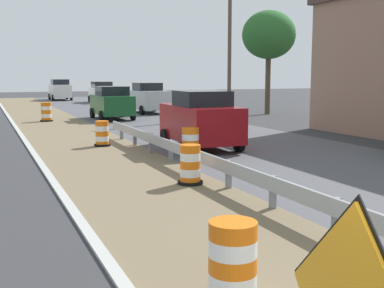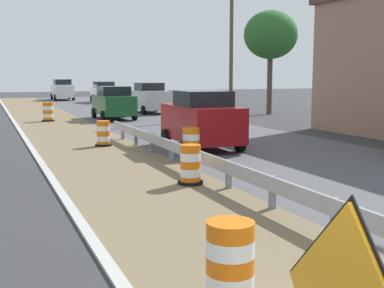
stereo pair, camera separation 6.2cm
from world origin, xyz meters
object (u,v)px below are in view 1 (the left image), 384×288
at_px(traffic_barrel_farther, 46,113).
at_px(car_lead_far_lane, 112,103).
at_px(traffic_barrel_mid, 190,145).
at_px(traffic_barrel_close, 190,166).
at_px(car_lead_near_lane, 60,90).
at_px(car_trailing_far_lane, 201,120).
at_px(traffic_barrel_far, 102,135).
at_px(car_trailing_near_lane, 148,98).
at_px(car_mid_far_lane, 102,92).
at_px(utility_pole_mid, 230,43).
at_px(traffic_barrel_nearest, 233,268).

bearing_deg(traffic_barrel_farther, car_lead_far_lane, -1.19).
bearing_deg(car_lead_far_lane, traffic_barrel_mid, 175.72).
xyz_separation_m(traffic_barrel_close, car_lead_near_lane, (3.13, 44.12, 0.66)).
xyz_separation_m(traffic_barrel_mid, car_trailing_far_lane, (1.24, 1.95, 0.62)).
bearing_deg(traffic_barrel_far, car_trailing_near_lane, 65.89).
height_order(car_lead_near_lane, car_mid_far_lane, car_lead_near_lane).
bearing_deg(traffic_barrel_mid, traffic_barrel_farther, 100.35).
relative_size(traffic_barrel_far, car_trailing_near_lane, 0.24).
xyz_separation_m(traffic_barrel_mid, utility_pole_mid, (8.56, 13.88, 4.34)).
bearing_deg(car_mid_far_lane, traffic_barrel_far, -13.18).
bearing_deg(utility_pole_mid, traffic_barrel_mid, -121.67).
bearing_deg(traffic_barrel_close, car_mid_far_lane, 80.51).
distance_m(traffic_barrel_farther, car_trailing_far_lane, 14.14).
bearing_deg(utility_pole_mid, traffic_barrel_nearest, -117.06).
distance_m(traffic_barrel_nearest, traffic_barrel_far, 14.16).
height_order(car_lead_near_lane, car_lead_far_lane, car_lead_near_lane).
bearing_deg(traffic_barrel_nearest, traffic_barrel_far, 83.50).
bearing_deg(traffic_barrel_mid, car_trailing_far_lane, 57.62).
height_order(traffic_barrel_mid, car_mid_far_lane, car_mid_far_lane).
height_order(traffic_barrel_nearest, traffic_barrel_close, traffic_barrel_nearest).
relative_size(traffic_barrel_far, car_trailing_far_lane, 0.24).
bearing_deg(traffic_barrel_nearest, car_lead_far_lane, 79.28).
bearing_deg(traffic_barrel_close, traffic_barrel_mid, 67.17).
xyz_separation_m(car_lead_near_lane, car_lead_far_lane, (-0.45, -25.09, -0.09)).
bearing_deg(traffic_barrel_far, traffic_barrel_mid, -62.53).
bearing_deg(car_mid_far_lane, traffic_barrel_close, -9.85).
distance_m(traffic_barrel_close, utility_pole_mid, 20.68).
distance_m(traffic_barrel_mid, utility_pole_mid, 16.88).
bearing_deg(traffic_barrel_close, traffic_barrel_far, 94.07).
xyz_separation_m(traffic_barrel_close, traffic_barrel_far, (-0.54, 7.63, -0.01)).
height_order(traffic_barrel_nearest, traffic_barrel_far, traffic_barrel_nearest).
xyz_separation_m(traffic_barrel_mid, traffic_barrel_farther, (-2.83, 15.48, 0.05)).
height_order(traffic_barrel_far, traffic_barrel_farther, traffic_barrel_farther).
bearing_deg(car_lead_far_lane, traffic_barrel_nearest, 169.26).
bearing_deg(traffic_barrel_close, traffic_barrel_farther, 93.88).
bearing_deg(car_lead_far_lane, utility_pole_mid, -101.55).
xyz_separation_m(traffic_barrel_farther, car_lead_far_lane, (3.97, -0.08, 0.51)).
distance_m(traffic_barrel_mid, car_trailing_near_lane, 19.90).
xyz_separation_m(traffic_barrel_farther, car_lead_near_lane, (4.43, 25.00, 0.60)).
height_order(traffic_barrel_nearest, car_lead_far_lane, car_lead_far_lane).
bearing_deg(traffic_barrel_far, car_trailing_far_lane, -31.66).
distance_m(traffic_barrel_nearest, traffic_barrel_mid, 10.73).
bearing_deg(car_mid_far_lane, car_trailing_far_lane, -6.64).
distance_m(traffic_barrel_close, traffic_barrel_farther, 19.16).
height_order(car_lead_far_lane, car_trailing_far_lane, car_trailing_far_lane).
relative_size(traffic_barrel_nearest, car_trailing_near_lane, 0.25).
bearing_deg(car_trailing_near_lane, car_trailing_far_lane, -12.86).
distance_m(car_lead_near_lane, car_trailing_near_lane, 21.41).
xyz_separation_m(traffic_barrel_farther, car_mid_far_lane, (7.59, 18.54, 0.51)).
height_order(traffic_barrel_mid, utility_pole_mid, utility_pole_mid).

